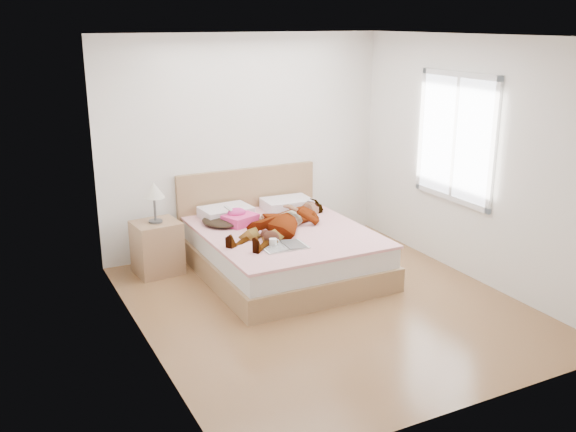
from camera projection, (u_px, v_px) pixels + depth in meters
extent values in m
plane|color=#55311A|center=(326.00, 305.00, 6.42)|extent=(4.00, 4.00, 0.00)
imported|color=silver|center=(284.00, 218.00, 7.12)|extent=(1.79, 1.52, 0.24)
ellipsoid|color=black|center=(221.00, 221.00, 7.28)|extent=(0.46, 0.55, 0.08)
cube|color=silver|center=(228.00, 208.00, 7.22)|extent=(0.09, 0.11, 0.05)
plane|color=white|center=(331.00, 36.00, 5.66)|extent=(4.00, 4.00, 0.00)
plane|color=silver|center=(245.00, 144.00, 7.75)|extent=(3.60, 0.00, 3.60)
plane|color=silver|center=(478.00, 242.00, 4.34)|extent=(3.60, 0.00, 3.60)
plane|color=silver|center=(139.00, 203.00, 5.27)|extent=(0.00, 4.00, 4.00)
plane|color=white|center=(475.00, 161.00, 6.82)|extent=(0.00, 4.00, 4.00)
cube|color=white|center=(455.00, 138.00, 7.00)|extent=(0.02, 1.10, 1.30)
cube|color=silver|center=(494.00, 147.00, 6.51)|extent=(0.04, 0.06, 1.42)
cube|color=silver|center=(422.00, 130.00, 7.50)|extent=(0.04, 0.06, 1.42)
cube|color=silver|center=(451.00, 198.00, 7.20)|extent=(0.04, 1.22, 0.06)
cube|color=silver|center=(460.00, 74.00, 6.80)|extent=(0.04, 1.22, 0.06)
cube|color=silver|center=(455.00, 138.00, 7.00)|extent=(0.03, 0.04, 1.30)
cube|color=olive|center=(284.00, 262.00, 7.20)|extent=(1.78, 2.08, 0.26)
cube|color=silver|center=(284.00, 242.00, 7.13)|extent=(1.70, 2.00, 0.22)
cube|color=white|center=(284.00, 231.00, 7.09)|extent=(1.74, 2.04, 0.03)
cube|color=olive|center=(248.00, 208.00, 7.95)|extent=(1.80, 0.07, 1.00)
cube|color=silver|center=(226.00, 212.00, 7.51)|extent=(0.61, 0.44, 0.13)
cube|color=white|center=(287.00, 204.00, 7.85)|extent=(0.60, 0.43, 0.13)
cube|color=#F2417E|center=(240.00, 220.00, 7.26)|extent=(0.43, 0.39, 0.11)
ellipsoid|color=#E23D8E|center=(237.00, 212.00, 7.27)|extent=(0.22, 0.16, 0.11)
cube|color=white|center=(284.00, 247.00, 6.55)|extent=(0.47, 0.32, 0.01)
cube|color=white|center=(273.00, 247.00, 6.51)|extent=(0.24, 0.31, 0.02)
cube|color=#282828|center=(294.00, 244.00, 6.60)|extent=(0.24, 0.31, 0.02)
cylinder|color=white|center=(273.00, 243.00, 6.55)|extent=(0.08, 0.08, 0.09)
torus|color=white|center=(277.00, 242.00, 6.56)|extent=(0.06, 0.01, 0.06)
cylinder|color=black|center=(273.00, 240.00, 6.54)|extent=(0.07, 0.07, 0.00)
ellipsoid|color=black|center=(271.00, 237.00, 6.64)|extent=(0.20, 0.22, 0.13)
ellipsoid|color=#F7E5CE|center=(272.00, 237.00, 6.63)|extent=(0.11, 0.11, 0.07)
sphere|color=black|center=(265.00, 234.00, 6.71)|extent=(0.10, 0.10, 0.10)
sphere|color=pink|center=(260.00, 232.00, 6.70)|extent=(0.04, 0.04, 0.04)
sphere|color=pink|center=(266.00, 231.00, 6.75)|extent=(0.04, 0.04, 0.04)
ellipsoid|color=black|center=(270.00, 242.00, 6.59)|extent=(0.05, 0.07, 0.03)
ellipsoid|color=black|center=(278.00, 240.00, 6.66)|extent=(0.05, 0.07, 0.03)
cube|color=brown|center=(157.00, 248.00, 7.16)|extent=(0.53, 0.48, 0.60)
cylinder|color=#464646|center=(156.00, 221.00, 7.07)|extent=(0.17, 0.17, 0.02)
cylinder|color=#494949|center=(155.00, 208.00, 7.02)|extent=(0.03, 0.03, 0.30)
cone|color=beige|center=(154.00, 190.00, 6.96)|extent=(0.26, 0.26, 0.17)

